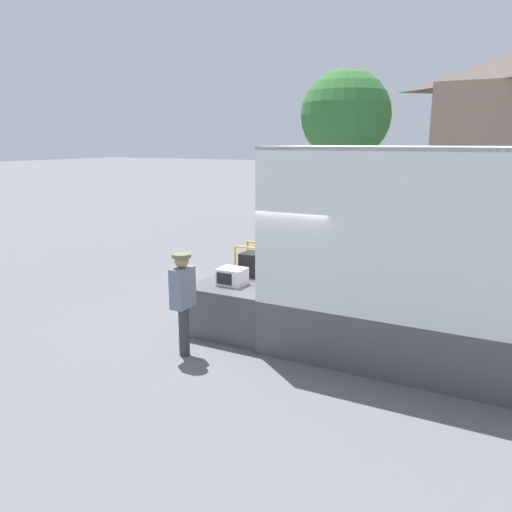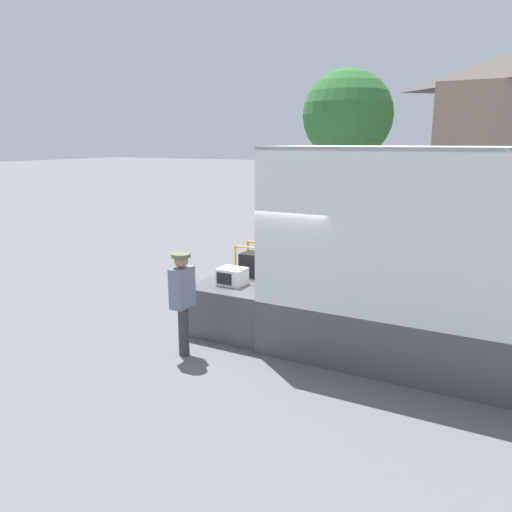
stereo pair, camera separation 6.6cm
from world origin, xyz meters
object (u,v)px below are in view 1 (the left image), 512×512
object	(u,v)px
microwave	(232,276)
worker_person	(183,293)
portable_generator	(255,264)
street_tree	(345,116)

from	to	relation	value
microwave	worker_person	bearing A→B (deg)	-98.15
microwave	portable_generator	world-z (taller)	portable_generator
microwave	worker_person	world-z (taller)	worker_person
portable_generator	worker_person	distance (m)	2.12
portable_generator	worker_person	bearing A→B (deg)	-97.05
microwave	street_tree	bearing A→B (deg)	96.98
microwave	street_tree	size ratio (longest dim) A/B	0.08
microwave	worker_person	size ratio (longest dim) A/B	0.28
portable_generator	street_tree	size ratio (longest dim) A/B	0.10
portable_generator	street_tree	bearing A→B (deg)	97.97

